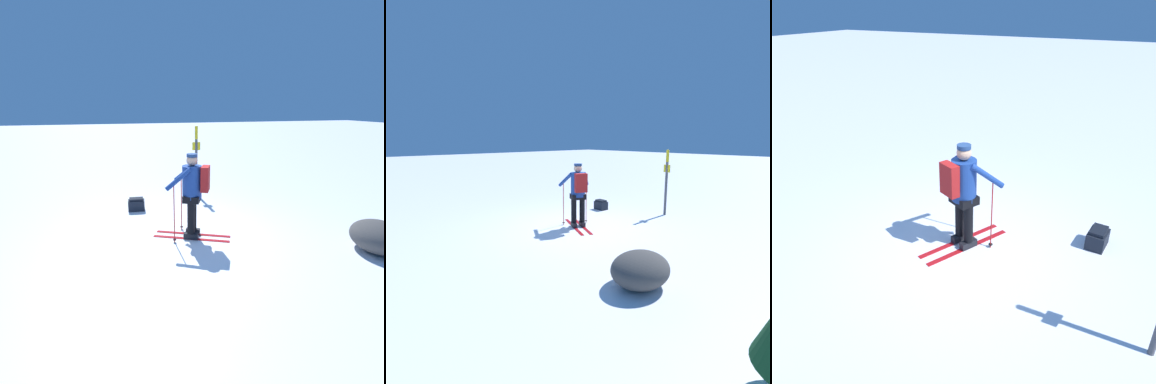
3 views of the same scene
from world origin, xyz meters
TOP-DOWN VIEW (x-y plane):
  - ground_plane at (0.00, 0.00)m, footprint 80.00×80.00m
  - skier at (-0.04, 0.02)m, footprint 1.11×1.61m
  - dropped_backpack at (1.98, 1.02)m, footprint 0.34×0.45m
  - trail_marker at (2.95, -0.92)m, footprint 0.09×0.24m
  - rock_boulder at (-1.61, -3.21)m, footprint 1.09×0.93m

SIDE VIEW (x-z plane):
  - ground_plane at x=0.00m, z-range 0.00..0.00m
  - dropped_backpack at x=1.98m, z-range -0.01..0.33m
  - rock_boulder at x=-1.61m, z-range 0.00..0.60m
  - skier at x=-0.04m, z-range 0.16..1.95m
  - trail_marker at x=2.95m, z-range 0.19..2.30m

